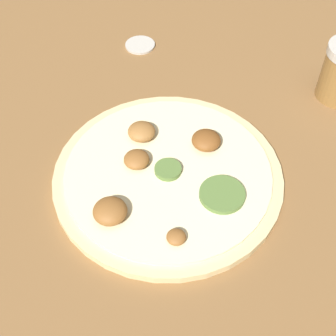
{
  "coord_description": "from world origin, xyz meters",
  "views": [
    {
      "loc": [
        0.03,
        0.35,
        0.45
      ],
      "look_at": [
        0.0,
        0.0,
        0.02
      ],
      "focal_mm": 50.0,
      "sensor_mm": 36.0,
      "label": 1
    }
  ],
  "objects": [
    {
      "name": "ground_plane",
      "position": [
        0.0,
        0.0,
        0.0
      ],
      "size": [
        3.0,
        3.0,
        0.0
      ],
      "primitive_type": "plane",
      "color": "brown"
    },
    {
      "name": "pizza",
      "position": [
        0.0,
        0.0,
        0.01
      ],
      "size": [
        0.28,
        0.28,
        0.03
      ],
      "color": "beige",
      "rests_on": "ground_plane"
    },
    {
      "name": "loose_cap",
      "position": [
        0.02,
        -0.27,
        0.0
      ],
      "size": [
        0.05,
        0.05,
        0.01
      ],
      "color": "beige",
      "rests_on": "ground_plane"
    }
  ]
}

